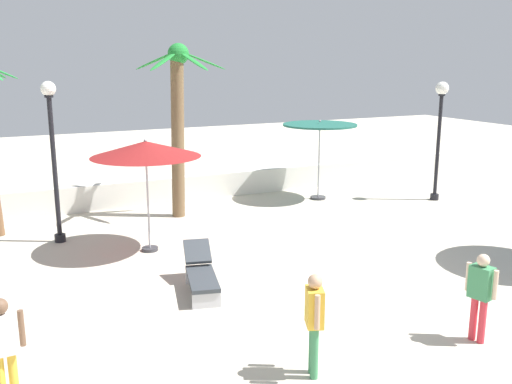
{
  "coord_description": "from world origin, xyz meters",
  "views": [
    {
      "loc": [
        -6.06,
        -9.66,
        4.63
      ],
      "look_at": [
        0.0,
        2.88,
        1.4
      ],
      "focal_mm": 40.51,
      "sensor_mm": 36.0,
      "label": 1
    }
  ],
  "objects": [
    {
      "name": "ground_plane",
      "position": [
        0.0,
        0.0,
        0.0
      ],
      "size": [
        56.0,
        56.0,
        0.0
      ],
      "primitive_type": "plane",
      "color": "beige"
    },
    {
      "name": "boundary_wall",
      "position": [
        0.0,
        8.22,
        0.41
      ],
      "size": [
        25.2,
        0.3,
        0.82
      ],
      "primitive_type": "cube",
      "color": "silver",
      "rests_on": "ground_plane"
    },
    {
      "name": "patio_umbrella_0",
      "position": [
        -2.52,
        3.69,
        2.52
      ],
      "size": [
        2.63,
        2.63,
        2.78
      ],
      "color": "#333338",
      "rests_on": "ground_plane"
    },
    {
      "name": "patio_umbrella_1",
      "position": [
        4.08,
        6.49,
        2.35
      ],
      "size": [
        2.44,
        2.44,
        2.67
      ],
      "color": "#333338",
      "rests_on": "ground_plane"
    },
    {
      "name": "palm_tree_0",
      "position": [
        -0.79,
        6.45,
        3.1
      ],
      "size": [
        2.55,
        2.77,
        5.06
      ],
      "color": "brown",
      "rests_on": "ground_plane"
    },
    {
      "name": "lamp_post_0",
      "position": [
        7.53,
        4.67,
        2.62
      ],
      "size": [
        0.42,
        0.42,
        3.91
      ],
      "color": "black",
      "rests_on": "ground_plane"
    },
    {
      "name": "lamp_post_2",
      "position": [
        -4.42,
        5.4,
        2.52
      ],
      "size": [
        0.37,
        0.37,
        4.1
      ],
      "color": "black",
      "rests_on": "ground_plane"
    },
    {
      "name": "lounge_chair_0",
      "position": [
        -2.27,
        0.76,
        0.4
      ],
      "size": [
        0.98,
        1.94,
        0.83
      ],
      "color": "#B7B7BC",
      "rests_on": "ground_plane"
    },
    {
      "name": "guest_0",
      "position": [
        1.13,
        -3.28,
        0.92
      ],
      "size": [
        0.32,
        0.55,
        1.53
      ],
      "color": "#D8333F",
      "rests_on": "ground_plane"
    },
    {
      "name": "guest_1",
      "position": [
        -6.04,
        -1.9,
        0.95
      ],
      "size": [
        0.56,
        0.25,
        1.58
      ],
      "color": "gold",
      "rests_on": "ground_plane"
    },
    {
      "name": "guest_3",
      "position": [
        -1.9,
        -3.01,
        0.97
      ],
      "size": [
        0.36,
        0.52,
        1.61
      ],
      "color": "#3F8C59",
      "rests_on": "ground_plane"
    }
  ]
}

